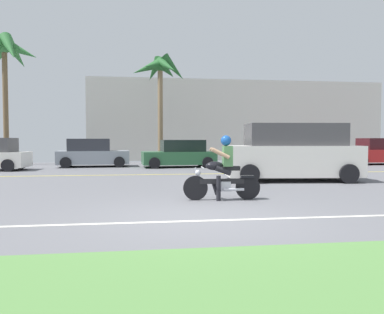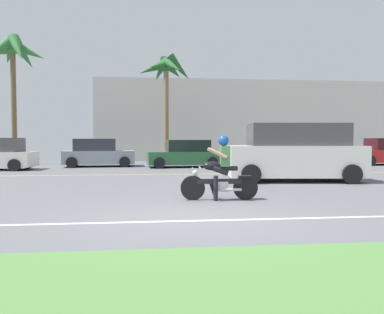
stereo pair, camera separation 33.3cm
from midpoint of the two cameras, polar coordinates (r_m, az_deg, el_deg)
name	(u,v)px [view 1 (the left image)]	position (r m, az deg, el deg)	size (l,w,h in m)	color
ground	(181,195)	(10.13, -2.65, -5.66)	(56.00, 30.00, 0.04)	slate
lane_line_near	(201,221)	(6.87, -0.04, -9.43)	(50.40, 0.12, 0.01)	silver
lane_line_far	(165,174)	(15.87, -4.59, -2.58)	(50.40, 0.12, 0.01)	yellow
motorcyclist	(223,173)	(9.14, 3.50, -2.34)	(1.84, 0.60, 1.54)	black
suv_nearby	(292,153)	(13.84, 13.97, 0.56)	(4.82, 2.55, 1.98)	white
parked_car_1	(92,154)	(21.05, -15.00, 0.49)	(3.78, 2.17, 1.48)	#8C939E
parked_car_2	(180,154)	(20.05, -2.31, 0.40)	(3.85, 2.14, 1.42)	#2D663D
parked_car_3	(297,154)	(20.00, 14.87, 0.43)	(3.81, 2.02, 1.52)	beige
parked_car_4	(377,152)	(24.64, 25.37, 0.66)	(3.65, 1.94, 1.52)	#AD1E1E
palm_tree_0	(5,55)	(24.96, -26.39, 13.43)	(3.87, 3.68, 7.42)	brown
palm_tree_1	(160,73)	(22.95, -5.15, 12.35)	(3.31, 3.27, 6.43)	#846B4C
building_far	(234,121)	(28.85, 5.95, 5.27)	(20.96, 4.00, 5.58)	beige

